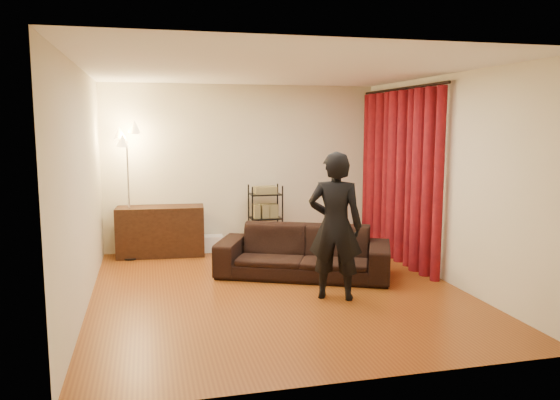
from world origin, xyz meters
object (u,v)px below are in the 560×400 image
object	(u,v)px
wire_shelf	(265,218)
floor_lamp	(129,194)
sofa	(303,252)
person	(335,226)
storage_boxes	(213,243)
media_cabinet	(161,231)

from	to	relation	value
wire_shelf	floor_lamp	xyz separation A→B (m)	(-2.14, -0.04, 0.47)
sofa	wire_shelf	xyz separation A→B (m)	(-0.18, 1.60, 0.20)
person	floor_lamp	distance (m)	3.53
storage_boxes	floor_lamp	xyz separation A→B (m)	(-1.29, -0.18, 0.88)
wire_shelf	floor_lamp	distance (m)	2.19
storage_boxes	wire_shelf	bearing A→B (deg)	-9.46
wire_shelf	floor_lamp	size ratio (longest dim) A/B	0.53
sofa	media_cabinet	world-z (taller)	media_cabinet
person	floor_lamp	xyz separation A→B (m)	(-2.41, 2.57, 0.14)
media_cabinet	floor_lamp	distance (m)	0.78
storage_boxes	floor_lamp	distance (m)	1.58
media_cabinet	wire_shelf	size ratio (longest dim) A/B	1.24
floor_lamp	wire_shelf	bearing A→B (deg)	0.96
person	storage_boxes	world-z (taller)	person
media_cabinet	floor_lamp	xyz separation A→B (m)	(-0.46, -0.09, 0.62)
person	media_cabinet	xyz separation A→B (m)	(-1.95, 2.67, -0.48)
person	media_cabinet	size ratio (longest dim) A/B	1.31
sofa	person	bearing A→B (deg)	-60.75
sofa	floor_lamp	size ratio (longest dim) A/B	1.14
floor_lamp	storage_boxes	bearing A→B (deg)	7.75
person	wire_shelf	bearing A→B (deg)	-58.84
sofa	wire_shelf	distance (m)	1.62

